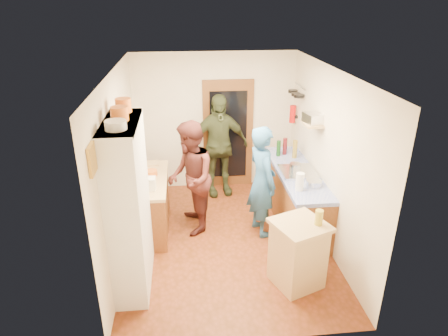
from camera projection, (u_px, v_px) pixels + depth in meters
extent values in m
cube|color=brown|center=(226.00, 240.00, 6.23)|extent=(3.00, 4.00, 0.02)
cube|color=silver|center=(227.00, 70.00, 5.18)|extent=(3.00, 4.00, 0.02)
cube|color=beige|center=(215.00, 122.00, 7.54)|extent=(3.00, 0.02, 2.60)
cube|color=beige|center=(249.00, 243.00, 3.88)|extent=(3.00, 0.02, 2.60)
cube|color=beige|center=(119.00, 167.00, 5.56)|extent=(0.02, 4.00, 2.60)
cube|color=beige|center=(328.00, 159.00, 5.85)|extent=(0.02, 4.00, 2.60)
cube|color=brown|center=(228.00, 135.00, 7.63)|extent=(0.95, 0.06, 2.10)
cube|color=black|center=(228.00, 135.00, 7.60)|extent=(0.70, 0.02, 1.70)
cube|color=white|center=(129.00, 207.00, 4.93)|extent=(0.40, 1.20, 2.20)
cube|color=white|center=(120.00, 123.00, 4.50)|extent=(0.40, 1.14, 0.04)
cylinder|color=white|center=(116.00, 125.00, 4.21)|extent=(0.23, 0.23, 0.10)
cylinder|color=orange|center=(119.00, 114.00, 4.50)|extent=(0.20, 0.20, 0.16)
cylinder|color=orange|center=(123.00, 105.00, 4.81)|extent=(0.19, 0.19, 0.17)
cube|color=brown|center=(148.00, 206.00, 6.35)|extent=(0.60, 1.40, 0.85)
cube|color=tan|center=(146.00, 180.00, 6.17)|extent=(0.64, 1.44, 0.05)
cube|color=white|center=(147.00, 184.00, 5.79)|extent=(0.25, 0.17, 0.18)
cylinder|color=white|center=(141.00, 179.00, 5.93)|extent=(0.21, 0.21, 0.19)
cylinder|color=orange|center=(152.00, 173.00, 6.27)|extent=(0.22, 0.22, 0.08)
cube|color=tan|center=(150.00, 163.00, 6.68)|extent=(0.31, 0.24, 0.02)
cube|color=brown|center=(295.00, 197.00, 6.63)|extent=(0.60, 2.20, 0.84)
cube|color=#1B2FAF|center=(297.00, 172.00, 6.45)|extent=(0.62, 2.22, 0.06)
cube|color=silver|center=(298.00, 172.00, 6.35)|extent=(0.55, 0.58, 0.04)
cylinder|color=silver|center=(295.00, 167.00, 6.33)|extent=(0.18, 0.18, 0.12)
cylinder|color=#143F14|center=(279.00, 148.00, 6.98)|extent=(0.09, 0.09, 0.28)
cylinder|color=#591419|center=(285.00, 146.00, 7.05)|extent=(0.09, 0.09, 0.30)
cylinder|color=olive|center=(295.00, 149.00, 6.89)|extent=(0.09, 0.09, 0.32)
cylinder|color=white|center=(300.00, 182.00, 5.76)|extent=(0.13, 0.13, 0.26)
cylinder|color=silver|center=(314.00, 183.00, 5.92)|extent=(0.24, 0.24, 0.09)
cube|color=tan|center=(298.00, 255.00, 5.13)|extent=(0.71, 0.71, 0.86)
cube|color=tan|center=(300.00, 225.00, 4.95)|extent=(0.81, 0.81, 0.05)
cube|color=white|center=(295.00, 223.00, 4.97)|extent=(0.43, 0.39, 0.02)
cylinder|color=#AD9E2D|center=(319.00, 217.00, 4.88)|extent=(0.13, 0.13, 0.20)
cylinder|color=silver|center=(300.00, 86.00, 6.94)|extent=(0.02, 0.65, 0.02)
cylinder|color=black|center=(299.00, 96.00, 6.82)|extent=(0.18, 0.18, 0.05)
cylinder|color=black|center=(296.00, 94.00, 7.01)|extent=(0.16, 0.16, 0.05)
cylinder|color=black|center=(293.00, 91.00, 7.19)|extent=(0.17, 0.17, 0.05)
cube|color=tan|center=(312.00, 124.00, 6.09)|extent=(0.26, 0.42, 0.03)
cube|color=silver|center=(313.00, 118.00, 6.05)|extent=(0.28, 0.34, 0.15)
cube|color=black|center=(296.00, 117.00, 7.34)|extent=(0.06, 0.10, 0.04)
cylinder|color=red|center=(293.00, 114.00, 7.31)|extent=(0.11, 0.11, 0.32)
cube|color=gold|center=(92.00, 159.00, 3.85)|extent=(0.03, 0.25, 0.30)
imported|color=#27568A|center=(265.00, 182.00, 6.10)|extent=(0.58, 0.73, 1.77)
imported|color=#461D1A|center=(192.00, 177.00, 6.21)|extent=(0.74, 0.92, 1.81)
imported|color=#2F371F|center=(219.00, 146.00, 7.33)|extent=(1.19, 0.64, 1.93)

